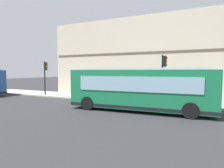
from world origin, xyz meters
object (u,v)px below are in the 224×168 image
object	(u,v)px
city_bus_nearside	(139,89)
traffic_light_near_corner	(164,70)
pedestrian_near_building_entrance	(103,87)
newspaper_vending_box	(123,95)
traffic_light_down_block	(45,72)
fire_hydrant	(162,96)
pedestrian_near_hydrant	(126,88)
pedestrian_by_light_pole	(214,94)

from	to	relation	value
city_bus_nearside	traffic_light_near_corner	world-z (taller)	traffic_light_near_corner
pedestrian_near_building_entrance	city_bus_nearside	bearing A→B (deg)	-131.72
pedestrian_near_building_entrance	newspaper_vending_box	bearing A→B (deg)	-119.11
traffic_light_down_block	fire_hydrant	world-z (taller)	traffic_light_down_block
city_bus_nearside	fire_hydrant	size ratio (longest dim) A/B	13.72
city_bus_nearside	fire_hydrant	bearing A→B (deg)	-7.73
fire_hydrant	pedestrian_near_hydrant	bearing A→B (deg)	101.28
pedestrian_near_hydrant	newspaper_vending_box	bearing A→B (deg)	-174.91
traffic_light_down_block	newspaper_vending_box	xyz separation A→B (m)	(0.00, -9.45, -2.19)
traffic_light_near_corner	traffic_light_down_block	xyz separation A→B (m)	(-0.00, 13.18, -0.19)
pedestrian_near_hydrant	newspaper_vending_box	world-z (taller)	pedestrian_near_hydrant
traffic_light_down_block	newspaper_vending_box	world-z (taller)	traffic_light_down_block
city_bus_nearside	traffic_light_down_block	size ratio (longest dim) A/B	2.68
pedestrian_near_building_entrance	newspaper_vending_box	world-z (taller)	pedestrian_near_building_entrance
traffic_light_near_corner	newspaper_vending_box	xyz separation A→B (m)	(0.00, 3.73, -2.39)
newspaper_vending_box	pedestrian_near_hydrant	bearing A→B (deg)	5.09
fire_hydrant	pedestrian_near_hydrant	size ratio (longest dim) A/B	0.43
fire_hydrant	pedestrian_near_hydrant	distance (m)	3.54
traffic_light_down_block	pedestrian_near_hydrant	world-z (taller)	traffic_light_down_block
pedestrian_by_light_pole	newspaper_vending_box	world-z (taller)	pedestrian_by_light_pole
traffic_light_down_block	pedestrian_near_building_entrance	bearing A→B (deg)	-75.88
traffic_light_near_corner	pedestrian_near_building_entrance	xyz separation A→B (m)	(1.64, 6.66, -1.80)
traffic_light_down_block	pedestrian_near_hydrant	distance (m)	9.57
pedestrian_near_building_entrance	pedestrian_by_light_pole	size ratio (longest dim) A/B	1.12
fire_hydrant	newspaper_vending_box	xyz separation A→B (m)	(-1.93, 3.30, 0.09)
traffic_light_near_corner	traffic_light_down_block	size ratio (longest dim) A/B	1.07
pedestrian_near_building_entrance	pedestrian_by_light_pole	distance (m)	10.59
traffic_light_down_block	pedestrian_near_building_entrance	size ratio (longest dim) A/B	2.11
newspaper_vending_box	fire_hydrant	bearing A→B (deg)	-59.69
pedestrian_by_light_pole	pedestrian_near_hydrant	bearing A→B (deg)	80.81
fire_hydrant	pedestrian_by_light_pole	xyz separation A→B (m)	(-1.92, -4.23, 0.55)
fire_hydrant	newspaper_vending_box	size ratio (longest dim) A/B	0.82
city_bus_nearside	pedestrian_near_building_entrance	world-z (taller)	city_bus_nearside
city_bus_nearside	pedestrian_near_building_entrance	xyz separation A→B (m)	(4.93, 5.53, -0.36)
fire_hydrant	newspaper_vending_box	distance (m)	3.83
traffic_light_near_corner	pedestrian_near_building_entrance	distance (m)	7.09
pedestrian_near_building_entrance	newspaper_vending_box	size ratio (longest dim) A/B	2.00
pedestrian_by_light_pole	newspaper_vending_box	size ratio (longest dim) A/B	1.78
traffic_light_near_corner	pedestrian_near_hydrant	xyz separation A→B (m)	(1.25, 3.84, -1.84)
traffic_light_down_block	fire_hydrant	bearing A→B (deg)	-81.37
fire_hydrant	pedestrian_by_light_pole	size ratio (longest dim) A/B	0.46
pedestrian_near_hydrant	traffic_light_down_block	bearing A→B (deg)	97.65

